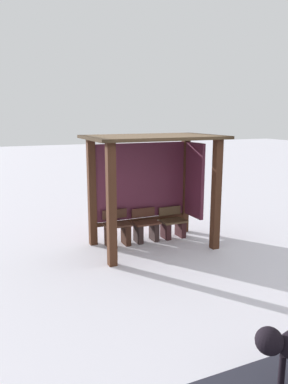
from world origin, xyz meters
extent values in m
plane|color=silver|center=(0.00, 0.00, 0.00)|extent=(60.00, 60.00, 0.00)
cube|color=#3F2215|center=(-1.16, -0.65, 1.18)|extent=(0.16, 0.16, 2.35)
cube|color=#3F2215|center=(1.16, -0.65, 1.18)|extent=(0.16, 0.16, 2.35)
cube|color=#3F2215|center=(-1.16, 0.65, 1.18)|extent=(0.16, 0.16, 2.35)
cube|color=#3F2215|center=(1.16, 0.65, 1.18)|extent=(0.16, 0.16, 2.35)
cube|color=#312417|center=(0.00, 0.00, 2.38)|extent=(2.78, 1.76, 0.06)
cube|color=#521F31|center=(0.00, 0.65, 1.36)|extent=(2.17, 0.08, 1.73)
cube|color=#3F2215|center=(0.00, 0.63, 0.43)|extent=(2.17, 0.06, 0.08)
cube|color=#521F31|center=(1.16, 0.23, 1.36)|extent=(0.08, 0.72, 1.73)
cube|color=#41271C|center=(-0.69, 0.35, 0.48)|extent=(0.59, 0.40, 0.04)
cube|color=#41271C|center=(-0.69, 0.53, 0.68)|extent=(0.56, 0.04, 0.20)
cube|color=black|center=(-0.50, 0.35, 0.23)|extent=(0.12, 0.34, 0.46)
cube|color=black|center=(-0.89, 0.35, 0.23)|extent=(0.12, 0.34, 0.46)
cube|color=#4B2A1F|center=(0.00, 0.35, 0.44)|extent=(0.59, 0.38, 0.04)
cube|color=#4B2A1F|center=(0.00, 0.53, 0.64)|extent=(0.56, 0.04, 0.20)
cube|color=black|center=(0.20, 0.35, 0.21)|extent=(0.12, 0.33, 0.42)
cube|color=black|center=(-0.20, 0.35, 0.21)|extent=(0.12, 0.33, 0.42)
cube|color=brown|center=(0.69, 0.35, 0.40)|extent=(0.59, 0.41, 0.04)
cube|color=brown|center=(0.69, 0.54, 0.60)|extent=(0.56, 0.04, 0.20)
cube|color=#31171A|center=(0.89, 0.35, 0.19)|extent=(0.12, 0.35, 0.38)
cube|color=#31171A|center=(0.50, 0.35, 0.19)|extent=(0.12, 0.35, 0.38)
sphere|color=black|center=(-0.83, -4.48, 0.62)|extent=(0.28, 0.28, 0.28)
cylinder|color=black|center=(-0.58, -4.44, 0.18)|extent=(0.07, 0.07, 0.35)
camera|label=1|loc=(-3.30, -6.99, 2.81)|focal=34.56mm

